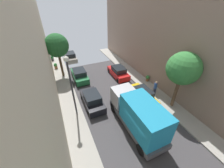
% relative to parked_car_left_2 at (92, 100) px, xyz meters
% --- Properties ---
extents(ground, '(32.00, 32.00, 0.00)m').
position_rel_parked_car_left_2_xyz_m(ground, '(2.70, -5.67, -0.72)').
color(ground, '#423F42').
extents(sidewalk_left, '(2.00, 44.00, 0.15)m').
position_rel_parked_car_left_2_xyz_m(sidewalk_left, '(-2.30, -5.67, -0.64)').
color(sidewalk_left, '#A8A399').
rests_on(sidewalk_left, ground).
extents(sidewalk_right, '(2.00, 44.00, 0.15)m').
position_rel_parked_car_left_2_xyz_m(sidewalk_right, '(7.70, -5.67, -0.64)').
color(sidewalk_right, '#A8A399').
rests_on(sidewalk_right, ground).
extents(parked_car_left_2, '(1.78, 4.20, 1.57)m').
position_rel_parked_car_left_2_xyz_m(parked_car_left_2, '(0.00, 0.00, 0.00)').
color(parked_car_left_2, black).
rests_on(parked_car_left_2, ground).
extents(parked_car_left_3, '(1.78, 4.20, 1.57)m').
position_rel_parked_car_left_2_xyz_m(parked_car_left_3, '(0.00, 5.92, 0.00)').
color(parked_car_left_3, '#1E6638').
rests_on(parked_car_left_3, ground).
extents(parked_car_left_4, '(1.78, 4.20, 1.57)m').
position_rel_parked_car_left_2_xyz_m(parked_car_left_4, '(0.00, 13.22, 0.00)').
color(parked_car_left_4, gray).
rests_on(parked_car_left_4, ground).
extents(parked_car_right_2, '(1.78, 4.20, 1.57)m').
position_rel_parked_car_left_2_xyz_m(parked_car_right_2, '(5.40, -1.57, 0.00)').
color(parked_car_right_2, gold).
rests_on(parked_car_right_2, ground).
extents(parked_car_right_3, '(1.78, 4.20, 1.57)m').
position_rel_parked_car_left_2_xyz_m(parked_car_right_3, '(5.40, 4.44, 0.00)').
color(parked_car_right_3, red).
rests_on(parked_car_right_3, ground).
extents(delivery_truck, '(2.26, 6.60, 3.38)m').
position_rel_parked_car_left_2_xyz_m(delivery_truck, '(2.70, -4.64, 1.07)').
color(delivery_truck, '#4C4C51').
rests_on(delivery_truck, ground).
extents(pedestrian, '(0.40, 0.36, 1.72)m').
position_rel_parked_car_left_2_xyz_m(pedestrian, '(7.44, -1.31, 0.35)').
color(pedestrian, '#2D334C').
rests_on(pedestrian, sidewalk_right).
extents(street_tree_1, '(3.09, 3.09, 6.03)m').
position_rel_parked_car_left_2_xyz_m(street_tree_1, '(7.85, -3.77, 3.88)').
color(street_tree_1, brown).
rests_on(street_tree_1, sidewalk_right).
extents(street_tree_2, '(3.11, 3.11, 6.06)m').
position_rel_parked_car_left_2_xyz_m(street_tree_2, '(-2.07, 7.89, 3.90)').
color(street_tree_2, brown).
rests_on(street_tree_2, sidewalk_left).
extents(potted_plant_0, '(0.51, 0.51, 0.85)m').
position_rel_parked_car_left_2_xyz_m(potted_plant_0, '(8.42, 1.43, -0.09)').
color(potted_plant_0, brown).
rests_on(potted_plant_0, sidewalk_right).
extents(potted_plant_1, '(0.54, 0.54, 0.90)m').
position_rel_parked_car_left_2_xyz_m(potted_plant_1, '(-2.83, 10.70, -0.10)').
color(potted_plant_1, brown).
rests_on(potted_plant_1, sidewalk_left).
extents(potted_plant_3, '(0.55, 0.55, 0.89)m').
position_rel_parked_car_left_2_xyz_m(potted_plant_3, '(-3.10, 14.30, -0.10)').
color(potted_plant_3, slate).
rests_on(potted_plant_3, sidewalk_left).
extents(lamp_post, '(0.44, 0.44, 6.14)m').
position_rel_parked_car_left_2_xyz_m(lamp_post, '(-1.90, -0.70, 3.41)').
color(lamp_post, '#333338').
rests_on(lamp_post, sidewalk_left).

